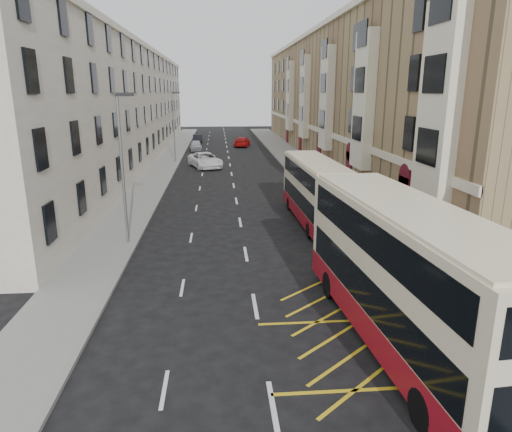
{
  "coord_description": "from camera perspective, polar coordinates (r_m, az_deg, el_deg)",
  "views": [
    {
      "loc": [
        -1.32,
        -12.4,
        8.2
      ],
      "look_at": [
        0.34,
        7.71,
        2.67
      ],
      "focal_mm": 32.0,
      "sensor_mm": 36.0,
      "label": 1
    }
  ],
  "objects": [
    {
      "name": "ground",
      "position": [
        14.92,
        1.18,
        -18.02
      ],
      "size": [
        200.0,
        200.0,
        0.0
      ],
      "primitive_type": "plane",
      "color": "black",
      "rests_on": "ground"
    },
    {
      "name": "double_decker_rear",
      "position": [
        29.35,
        7.39,
        3.11
      ],
      "size": [
        2.59,
        10.18,
        4.04
      ],
      "rotation": [
        0.0,
        0.0,
        0.03
      ],
      "color": "beige",
      "rests_on": "ground"
    },
    {
      "name": "kerb_left",
      "position": [
        43.42,
        -10.87,
        4.26
      ],
      "size": [
        0.25,
        120.0,
        0.15
      ],
      "primitive_type": "cube",
      "color": "gray",
      "rests_on": "ground"
    },
    {
      "name": "road_markings",
      "position": [
        57.99,
        -3.41,
        7.17
      ],
      "size": [
        10.0,
        110.0,
        0.01
      ],
      "primitive_type": null,
      "color": "silver",
      "rests_on": "ground"
    },
    {
      "name": "double_decker_front",
      "position": [
        15.57,
        18.16,
        -7.19
      ],
      "size": [
        3.55,
        12.18,
        4.8
      ],
      "rotation": [
        0.0,
        0.0,
        0.07
      ],
      "color": "beige",
      "rests_on": "ground"
    },
    {
      "name": "white_van",
      "position": [
        51.28,
        -6.37,
        6.96
      ],
      "size": [
        4.43,
        6.51,
        1.65
      ],
      "primitive_type": "imported",
      "rotation": [
        0.0,
        0.0,
        0.31
      ],
      "color": "white",
      "rests_on": "ground"
    },
    {
      "name": "pedestrian_far",
      "position": [
        18.3,
        20.75,
        -8.76
      ],
      "size": [
        1.14,
        0.79,
        1.79
      ],
      "primitive_type": "imported",
      "rotation": [
        0.0,
        0.0,
        2.77
      ],
      "color": "black",
      "rests_on": "pavement_right"
    },
    {
      "name": "street_lamp_near",
      "position": [
        25.16,
        -16.32,
        6.56
      ],
      "size": [
        0.93,
        0.18,
        8.0
      ],
      "color": "gray",
      "rests_on": "pavement_left"
    },
    {
      "name": "pavement_left",
      "position": [
        43.61,
        -12.83,
        4.2
      ],
      "size": [
        3.0,
        120.0,
        0.15
      ],
      "primitive_type": "cube",
      "color": "slate",
      "rests_on": "ground"
    },
    {
      "name": "street_lamp_far",
      "position": [
        54.74,
        -10.2,
        11.35
      ],
      "size": [
        0.93,
        0.18,
        8.0
      ],
      "color": "gray",
      "rests_on": "pavement_left"
    },
    {
      "name": "guard_railing",
      "position": [
        20.99,
        16.83,
        -5.85
      ],
      "size": [
        0.06,
        6.56,
        1.01
      ],
      "color": "#B42509",
      "rests_on": "pavement_right"
    },
    {
      "name": "kerb_right",
      "position": [
        43.78,
        4.99,
        4.57
      ],
      "size": [
        0.25,
        120.0,
        0.15
      ],
      "primitive_type": "cube",
      "color": "gray",
      "rests_on": "ground"
    },
    {
      "name": "terrace_right",
      "position": [
        60.01,
        11.29,
        14.39
      ],
      "size": [
        10.75,
        79.0,
        15.25
      ],
      "color": "#938055",
      "rests_on": "ground"
    },
    {
      "name": "pavement_right",
      "position": [
        44.16,
        7.56,
        4.58
      ],
      "size": [
        4.0,
        120.0,
        0.15
      ],
      "primitive_type": "cube",
      "color": "slate",
      "rests_on": "ground"
    },
    {
      "name": "car_silver",
      "position": [
        66.4,
        -7.54,
        8.74
      ],
      "size": [
        2.01,
        4.43,
        1.47
      ],
      "primitive_type": "imported",
      "rotation": [
        0.0,
        0.0,
        0.06
      ],
      "color": "#AEB0B6",
      "rests_on": "ground"
    },
    {
      "name": "car_red",
      "position": [
        70.93,
        -1.73,
        9.27
      ],
      "size": [
        3.01,
        5.37,
        1.47
      ],
      "primitive_type": "imported",
      "rotation": [
        0.0,
        0.0,
        2.94
      ],
      "color": "#A20D0D",
      "rests_on": "ground"
    },
    {
      "name": "car_dark",
      "position": [
        76.21,
        -7.3,
        9.55
      ],
      "size": [
        1.48,
        4.23,
        1.39
      ],
      "primitive_type": "imported",
      "rotation": [
        0.0,
        0.0,
        0.0
      ],
      "color": "black",
      "rests_on": "ground"
    },
    {
      "name": "terrace_left",
      "position": [
        59.17,
        -16.99,
        13.05
      ],
      "size": [
        9.18,
        79.0,
        13.25
      ],
      "color": "silver",
      "rests_on": "ground"
    }
  ]
}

